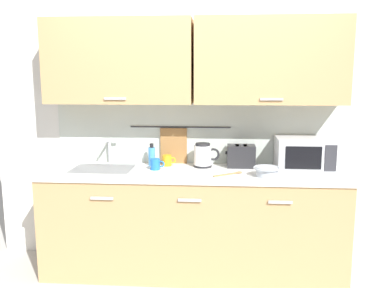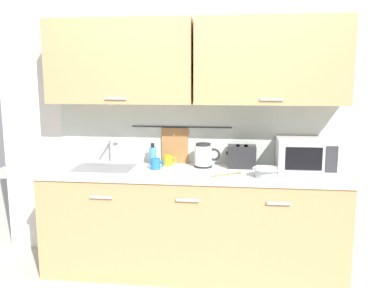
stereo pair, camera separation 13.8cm
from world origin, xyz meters
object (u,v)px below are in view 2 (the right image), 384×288
mug_near_sink (168,160)px  mixing_bowl (266,172)px  electric_kettle (204,155)px  microwave (305,155)px  dish_soap_bottle (153,155)px  toaster (242,156)px  mug_by_kettle (156,164)px  wooden_spoon (231,174)px

mug_near_sink → mixing_bowl: mug_near_sink is taller
electric_kettle → mug_near_sink: electric_kettle is taller
microwave → dish_soap_bottle: bearing=177.2°
toaster → microwave: bearing=-7.0°
dish_soap_bottle → toaster: 0.78m
electric_kettle → mug_near_sink: size_ratio=1.89×
dish_soap_bottle → mug_by_kettle: 0.18m
electric_kettle → mug_by_kettle: size_ratio=1.89×
dish_soap_bottle → toaster: bearing=-0.1°
mug_near_sink → toaster: (0.65, 0.00, 0.05)m
mixing_bowl → mug_by_kettle: size_ratio=1.78×
mixing_bowl → toaster: 0.39m
microwave → electric_kettle: size_ratio=2.03×
toaster → mug_by_kettle: (-0.72, -0.16, -0.05)m
microwave → mug_by_kettle: (-1.24, -0.10, -0.09)m
microwave → electric_kettle: 0.85m
dish_soap_bottle → mixing_bowl: 1.03m
toaster → mug_by_kettle: 0.74m
microwave → wooden_spoon: size_ratio=1.88×
microwave → mug_near_sink: size_ratio=3.83×
mug_near_sink → toaster: bearing=0.4°
mixing_bowl → mug_by_kettle: 0.93m
microwave → electric_kettle: bearing=177.4°
mixing_bowl → toaster: size_ratio=0.84×
electric_kettle → wooden_spoon: electric_kettle is taller
mug_by_kettle → mug_near_sink: bearing=64.1°
mug_near_sink → wooden_spoon: (0.56, -0.28, -0.04)m
electric_kettle → dish_soap_bottle: electric_kettle is taller
dish_soap_bottle → mug_by_kettle: (0.06, -0.17, -0.04)m
microwave → toaster: microwave is taller
electric_kettle → mixing_bowl: bearing=-31.0°
mug_near_sink → mixing_bowl: (0.83, -0.33, -0.00)m
mug_near_sink → mixing_bowl: size_ratio=0.56×
mug_near_sink → mug_by_kettle: same height
microwave → mug_by_kettle: size_ratio=3.83×
electric_kettle → dish_soap_bottle: size_ratio=1.16×
mug_near_sink → mug_by_kettle: 0.18m
electric_kettle → dish_soap_bottle: bearing=176.7°
wooden_spoon → mug_by_kettle: bearing=169.4°
mixing_bowl → wooden_spoon: bearing=169.6°
mug_near_sink → mug_by_kettle: bearing=-115.9°
microwave → electric_kettle: microwave is taller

